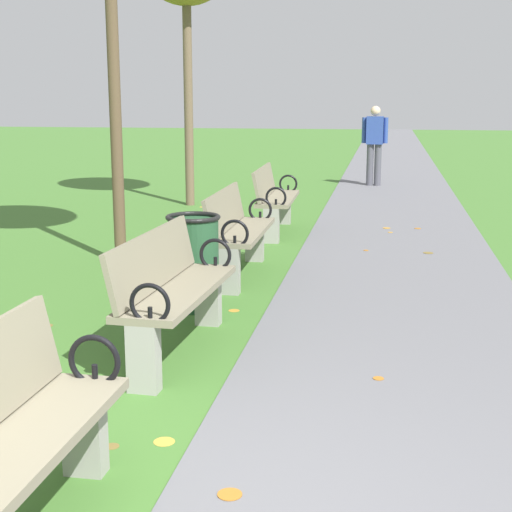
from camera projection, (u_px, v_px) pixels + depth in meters
paved_walkway at (392, 166)px, 20.15m from camera, size 2.29×44.00×0.02m
park_bench_2 at (172, 289)px, 5.48m from camera, size 0.55×1.62×0.90m
park_bench_3 at (238, 230)px, 7.86m from camera, size 0.48×1.60×0.90m
park_bench_4 at (274, 198)px, 10.35m from camera, size 0.51×1.61×0.90m
pedestrian_walking at (375, 141)px, 15.53m from camera, size 0.53×0.23×1.62m
trash_bin at (194, 262)px, 6.67m from camera, size 0.48×0.48×0.84m
scattered_leaves at (264, 327)px, 6.15m from camera, size 4.11×11.65×0.02m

